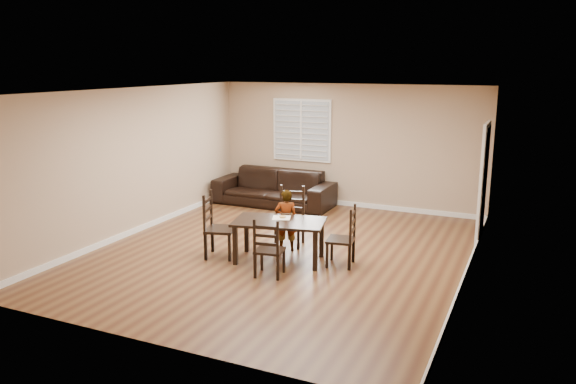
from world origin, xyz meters
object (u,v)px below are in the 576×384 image
at_px(chair_near, 291,218).
at_px(chair_right, 348,239).
at_px(chair_far, 267,251).
at_px(chair_left, 213,228).
at_px(dining_table, 279,226).
at_px(sofa, 274,188).
at_px(donut, 283,216).
at_px(child, 286,220).

relative_size(chair_near, chair_right, 1.07).
distance_m(chair_far, chair_left, 1.35).
xyz_separation_m(dining_table, chair_right, (1.08, 0.23, -0.14)).
bearing_deg(chair_left, sofa, -7.22).
relative_size(chair_near, chair_left, 0.96).
height_order(dining_table, donut, donut).
height_order(chair_right, donut, chair_right).
bearing_deg(chair_right, chair_far, -51.82).
relative_size(chair_far, sofa, 0.34).
distance_m(chair_right, sofa, 4.12).
xyz_separation_m(chair_left, sofa, (-0.58, 3.54, -0.10)).
height_order(child, sofa, child).
distance_m(chair_near, chair_left, 1.47).
height_order(chair_far, child, child).
bearing_deg(chair_right, chair_near, -126.66).
xyz_separation_m(chair_far, sofa, (-1.83, 4.04, -0.02)).
bearing_deg(chair_far, chair_left, -30.85).
distance_m(dining_table, chair_far, 0.79).
height_order(chair_far, sofa, chair_far).
xyz_separation_m(dining_table, donut, (-0.02, 0.16, 0.12)).
xyz_separation_m(chair_right, child, (-1.19, 0.28, 0.09)).
xyz_separation_m(chair_near, chair_left, (-0.90, -1.16, 0.02)).
xyz_separation_m(chair_near, donut, (0.18, -0.75, 0.23)).
height_order(dining_table, chair_right, chair_right).
distance_m(chair_right, donut, 1.13).
relative_size(dining_table, chair_near, 1.52).
xyz_separation_m(chair_far, donut, (-0.17, 0.91, 0.29)).
distance_m(chair_left, chair_right, 2.23).
height_order(chair_near, child, child).
relative_size(chair_right, sofa, 0.36).
bearing_deg(chair_right, donut, -94.97).
distance_m(chair_near, donut, 0.81).
bearing_deg(chair_near, chair_far, -88.26).
height_order(chair_near, donut, chair_near).
distance_m(dining_table, chair_left, 1.12).
bearing_deg(chair_far, chair_near, -87.03).
bearing_deg(chair_far, child, -86.95).
distance_m(chair_far, child, 1.29).
relative_size(dining_table, donut, 14.74).
bearing_deg(chair_near, sofa, 111.79).
relative_size(chair_left, chair_right, 1.12).
distance_m(chair_left, child, 1.24).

